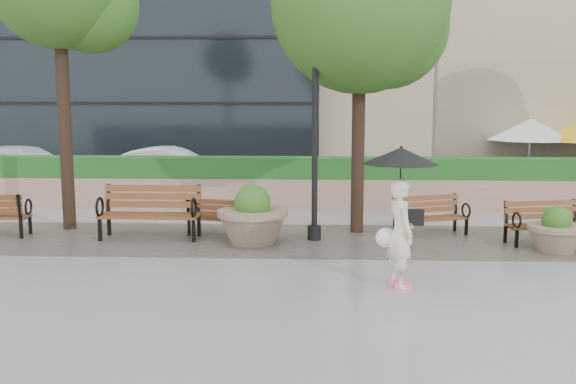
{
  "coord_description": "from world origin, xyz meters",
  "views": [
    {
      "loc": [
        0.87,
        -9.94,
        2.89
      ],
      "look_at": [
        0.34,
        2.33,
        1.1
      ],
      "focal_mm": 40.0,
      "sensor_mm": 36.0,
      "label": 1
    }
  ],
  "objects_px": {
    "bench_3": "(430,224)",
    "car_left": "(25,169)",
    "planter_right": "(556,234)",
    "bench_1": "(150,223)",
    "lamppost": "(315,152)",
    "car_right": "(171,168)",
    "bench_4": "(546,232)",
    "planter_left": "(253,221)",
    "bench_2": "(224,225)",
    "pedestrian": "(400,203)"
  },
  "relations": [
    {
      "from": "bench_2",
      "to": "planter_left",
      "type": "relative_size",
      "value": 1.15
    },
    {
      "from": "bench_4",
      "to": "bench_2",
      "type": "bearing_deg",
      "value": 164.0
    },
    {
      "from": "bench_2",
      "to": "pedestrian",
      "type": "height_order",
      "value": "pedestrian"
    },
    {
      "from": "bench_3",
      "to": "planter_left",
      "type": "height_order",
      "value": "planter_left"
    },
    {
      "from": "bench_1",
      "to": "bench_2",
      "type": "distance_m",
      "value": 1.53
    },
    {
      "from": "pedestrian",
      "to": "planter_right",
      "type": "bearing_deg",
      "value": -70.15
    },
    {
      "from": "bench_1",
      "to": "planter_right",
      "type": "bearing_deg",
      "value": -5.07
    },
    {
      "from": "bench_3",
      "to": "planter_right",
      "type": "bearing_deg",
      "value": -53.5
    },
    {
      "from": "bench_2",
      "to": "bench_4",
      "type": "bearing_deg",
      "value": -166.06
    },
    {
      "from": "lamppost",
      "to": "car_left",
      "type": "distance_m",
      "value": 11.41
    },
    {
      "from": "bench_2",
      "to": "car_left",
      "type": "relative_size",
      "value": 0.34
    },
    {
      "from": "planter_left",
      "to": "pedestrian",
      "type": "height_order",
      "value": "pedestrian"
    },
    {
      "from": "bench_3",
      "to": "car_left",
      "type": "distance_m",
      "value": 13.17
    },
    {
      "from": "bench_4",
      "to": "planter_left",
      "type": "relative_size",
      "value": 1.18
    },
    {
      "from": "car_right",
      "to": "car_left",
      "type": "bearing_deg",
      "value": 105.97
    },
    {
      "from": "bench_3",
      "to": "planter_right",
      "type": "relative_size",
      "value": 1.57
    },
    {
      "from": "planter_left",
      "to": "car_right",
      "type": "bearing_deg",
      "value": 113.58
    },
    {
      "from": "lamppost",
      "to": "pedestrian",
      "type": "distance_m",
      "value": 3.49
    },
    {
      "from": "lamppost",
      "to": "bench_3",
      "type": "bearing_deg",
      "value": 11.99
    },
    {
      "from": "bench_4",
      "to": "car_right",
      "type": "xyz_separation_m",
      "value": [
        -9.27,
        7.61,
        0.42
      ]
    },
    {
      "from": "planter_right",
      "to": "lamppost",
      "type": "bearing_deg",
      "value": 169.79
    },
    {
      "from": "bench_2",
      "to": "car_right",
      "type": "height_order",
      "value": "car_right"
    },
    {
      "from": "pedestrian",
      "to": "bench_2",
      "type": "bearing_deg",
      "value": 26.9
    },
    {
      "from": "bench_1",
      "to": "bench_4",
      "type": "distance_m",
      "value": 8.03
    },
    {
      "from": "bench_2",
      "to": "planter_left",
      "type": "xyz_separation_m",
      "value": [
        0.67,
        -0.64,
        0.22
      ]
    },
    {
      "from": "bench_4",
      "to": "car_left",
      "type": "bearing_deg",
      "value": 141.16
    },
    {
      "from": "bench_2",
      "to": "lamppost",
      "type": "distance_m",
      "value": 2.48
    },
    {
      "from": "bench_4",
      "to": "lamppost",
      "type": "relative_size",
      "value": 0.41
    },
    {
      "from": "bench_2",
      "to": "bench_4",
      "type": "xyz_separation_m",
      "value": [
        6.54,
        -0.44,
        0.01
      ]
    },
    {
      "from": "planter_left",
      "to": "lamppost",
      "type": "bearing_deg",
      "value": 16.96
    },
    {
      "from": "bench_1",
      "to": "lamppost",
      "type": "bearing_deg",
      "value": 1.16
    },
    {
      "from": "bench_1",
      "to": "planter_right",
      "type": "relative_size",
      "value": 1.94
    },
    {
      "from": "bench_1",
      "to": "car_left",
      "type": "bearing_deg",
      "value": 130.79
    },
    {
      "from": "planter_right",
      "to": "bench_4",
      "type": "bearing_deg",
      "value": 86.02
    },
    {
      "from": "bench_1",
      "to": "car_right",
      "type": "height_order",
      "value": "car_right"
    },
    {
      "from": "car_right",
      "to": "bench_2",
      "type": "bearing_deg",
      "value": -151.74
    },
    {
      "from": "bench_4",
      "to": "planter_right",
      "type": "height_order",
      "value": "planter_right"
    },
    {
      "from": "bench_1",
      "to": "bench_3",
      "type": "distance_m",
      "value": 5.89
    },
    {
      "from": "bench_1",
      "to": "car_right",
      "type": "distance_m",
      "value": 7.57
    },
    {
      "from": "bench_1",
      "to": "car_left",
      "type": "distance_m",
      "value": 8.89
    },
    {
      "from": "bench_1",
      "to": "bench_3",
      "type": "height_order",
      "value": "bench_1"
    },
    {
      "from": "bench_3",
      "to": "car_left",
      "type": "xyz_separation_m",
      "value": [
        -11.6,
        6.23,
        0.46
      ]
    },
    {
      "from": "pedestrian",
      "to": "bench_3",
      "type": "bearing_deg",
      "value": -33.2
    },
    {
      "from": "planter_left",
      "to": "bench_1",
      "type": "bearing_deg",
      "value": 171.02
    },
    {
      "from": "bench_4",
      "to": "car_right",
      "type": "relative_size",
      "value": 0.41
    },
    {
      "from": "car_left",
      "to": "planter_right",
      "type": "bearing_deg",
      "value": -111.86
    },
    {
      "from": "planter_left",
      "to": "car_left",
      "type": "distance_m",
      "value": 10.64
    },
    {
      "from": "planter_left",
      "to": "planter_right",
      "type": "distance_m",
      "value": 5.84
    },
    {
      "from": "car_left",
      "to": "car_right",
      "type": "relative_size",
      "value": 1.19
    },
    {
      "from": "planter_left",
      "to": "planter_right",
      "type": "bearing_deg",
      "value": -4.42
    }
  ]
}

